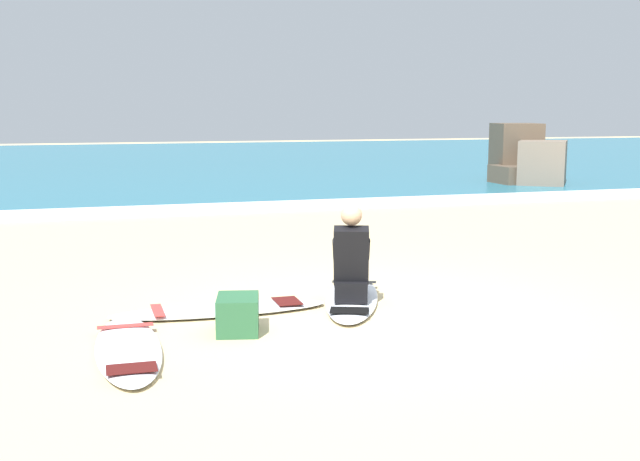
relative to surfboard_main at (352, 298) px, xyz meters
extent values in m
plane|color=#CCB584|center=(0.04, -0.56, -0.04)|extent=(80.00, 80.00, 0.00)
cube|color=teal|center=(0.04, 21.17, 0.01)|extent=(80.00, 28.00, 0.10)
cube|color=white|center=(0.04, 7.47, 0.02)|extent=(80.00, 0.90, 0.11)
ellipsoid|color=silver|center=(0.00, 0.00, 0.00)|extent=(1.24, 2.11, 0.07)
cube|color=black|center=(0.21, 0.54, 0.04)|extent=(0.48, 0.27, 0.01)
cube|color=black|center=(-0.24, -0.61, 0.04)|extent=(0.43, 0.36, 0.01)
cube|color=black|center=(-0.11, -0.28, 0.14)|extent=(0.39, 0.35, 0.20)
cylinder|color=black|center=(-0.14, -0.07, 0.29)|extent=(0.27, 0.43, 0.43)
cylinder|color=black|center=(-0.09, 0.13, 0.26)|extent=(0.20, 0.28, 0.42)
cube|color=black|center=(-0.07, 0.20, 0.07)|extent=(0.17, 0.24, 0.05)
cylinder|color=black|center=(0.05, -0.14, 0.29)|extent=(0.27, 0.43, 0.43)
cylinder|color=black|center=(0.13, 0.05, 0.26)|extent=(0.20, 0.28, 0.42)
cube|color=black|center=(0.16, 0.12, 0.07)|extent=(0.17, 0.24, 0.05)
cube|color=black|center=(-0.10, -0.24, 0.49)|extent=(0.42, 0.39, 0.57)
sphere|color=tan|center=(-0.09, -0.21, 0.88)|extent=(0.21, 0.21, 0.21)
cylinder|color=black|center=(-0.18, -0.05, 0.52)|extent=(0.21, 0.40, 0.31)
cylinder|color=black|center=(0.09, -0.14, 0.52)|extent=(0.21, 0.40, 0.31)
ellipsoid|color=silver|center=(-1.37, -0.09, 0.00)|extent=(2.09, 0.52, 0.07)
cube|color=red|center=(-1.96, -0.09, 0.04)|extent=(0.10, 0.48, 0.01)
cube|color=#4A1311|center=(-0.71, -0.09, 0.04)|extent=(0.24, 0.36, 0.01)
ellipsoid|color=silver|center=(-2.29, -1.11, 0.00)|extent=(0.56, 1.98, 0.07)
cube|color=red|center=(-2.28, -0.56, 0.04)|extent=(0.48, 0.11, 0.01)
cube|color=#4A1311|center=(-2.30, -1.74, 0.04)|extent=(0.37, 0.25, 0.01)
cube|color=brown|center=(8.41, 10.41, 0.23)|extent=(1.09, 1.36, 0.53)
cube|color=#756656|center=(8.27, 9.63, 0.54)|extent=(1.68, 1.73, 1.16)
cube|color=brown|center=(7.88, 10.02, 0.23)|extent=(1.23, 1.05, 0.53)
cube|color=brown|center=(8.17, 10.72, 0.74)|extent=(1.28, 1.36, 1.56)
cube|color=#285B38|center=(-1.33, -0.78, 0.12)|extent=(0.46, 0.55, 0.32)
camera|label=1|loc=(-2.61, -7.48, 1.91)|focal=44.76mm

